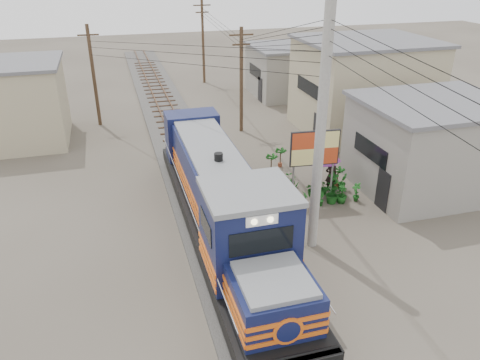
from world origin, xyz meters
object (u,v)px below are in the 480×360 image
object	(u,v)px
market_umbrella	(320,154)
locomotive	(223,202)
billboard	(315,150)
vendor	(331,175)

from	to	relation	value
market_umbrella	locomotive	bearing A→B (deg)	-152.87
billboard	market_umbrella	size ratio (longest dim) A/B	1.45
billboard	vendor	bearing A→B (deg)	36.47
billboard	vendor	world-z (taller)	billboard
vendor	market_umbrella	bearing A→B (deg)	-1.06
billboard	market_umbrella	world-z (taller)	billboard
locomotive	billboard	xyz separation A→B (m)	(5.04, 2.05, 0.98)
billboard	market_umbrella	bearing A→B (deg)	56.11
locomotive	market_umbrella	bearing A→B (deg)	27.13
locomotive	billboard	bearing A→B (deg)	22.13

